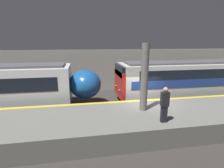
% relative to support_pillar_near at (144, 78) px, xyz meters
% --- Properties ---
extents(ground_plane, '(120.00, 120.00, 0.00)m').
position_rel_support_pillar_near_xyz_m(ground_plane, '(0.82, 1.71, -2.99)').
color(ground_plane, '#33302D').
extents(platform, '(40.00, 4.12, 1.09)m').
position_rel_support_pillar_near_xyz_m(platform, '(0.82, -0.35, -2.45)').
color(platform, slate).
rests_on(platform, ground).
extents(station_rear_barrier, '(50.00, 0.15, 4.17)m').
position_rel_support_pillar_near_xyz_m(station_rear_barrier, '(0.82, 8.49, -0.90)').
color(station_rear_barrier, '#9E998E').
rests_on(station_rear_barrier, ground).
extents(support_pillar_near, '(0.41, 0.41, 3.82)m').
position_rel_support_pillar_near_xyz_m(support_pillar_near, '(0.00, 0.00, 0.00)').
color(support_pillar_near, slate).
rests_on(support_pillar_near, platform).
extents(person_waiting, '(0.38, 0.24, 1.78)m').
position_rel_support_pillar_near_xyz_m(person_waiting, '(0.45, -1.69, -0.96)').
color(person_waiting, black).
rests_on(person_waiting, platform).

